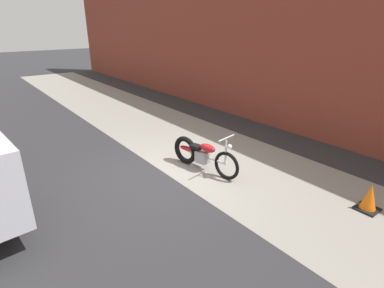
# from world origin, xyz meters

# --- Properties ---
(ground_plane) EXTENTS (80.00, 80.00, 0.00)m
(ground_plane) POSITION_xyz_m (0.00, 0.00, 0.00)
(ground_plane) COLOR #2D2D30
(sidewalk_slab) EXTENTS (36.00, 3.50, 0.01)m
(sidewalk_slab) POSITION_xyz_m (0.00, 1.75, 0.00)
(sidewalk_slab) COLOR gray
(sidewalk_slab) RESTS_ON ground
(brick_building_wall) EXTENTS (36.00, 0.50, 6.14)m
(brick_building_wall) POSITION_xyz_m (0.00, 5.20, 3.07)
(brick_building_wall) COLOR brown
(brick_building_wall) RESTS_ON ground
(motorcycle_red) EXTENTS (1.99, 0.64, 1.03)m
(motorcycle_red) POSITION_xyz_m (0.23, 0.83, 0.40)
(motorcycle_red) COLOR black
(motorcycle_red) RESTS_ON ground
(traffic_cone) EXTENTS (0.40, 0.40, 0.55)m
(traffic_cone) POSITION_xyz_m (3.63, 2.28, 0.25)
(traffic_cone) COLOR orange
(traffic_cone) RESTS_ON ground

